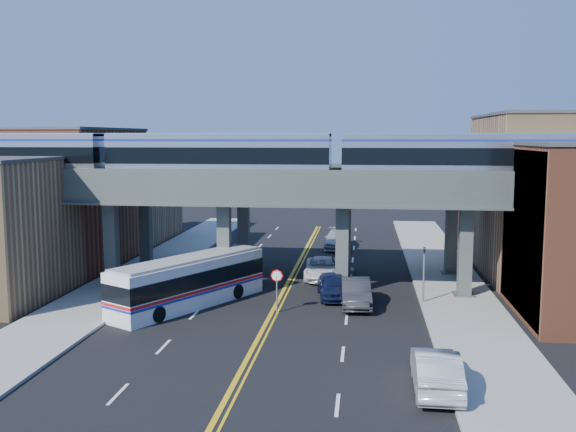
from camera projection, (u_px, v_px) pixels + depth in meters
name	position (u px, v px, depth m)	size (l,w,h in m)	color
ground	(264.00, 327.00, 35.63)	(120.00, 120.00, 0.00)	black
sidewalk_west	(130.00, 280.00, 46.83)	(5.00, 70.00, 0.16)	gray
sidewalk_east	(452.00, 289.00, 44.11)	(5.00, 70.00, 0.16)	gray
building_west_b	(73.00, 197.00, 52.90)	(8.00, 14.00, 11.00)	brown
building_west_c	(130.00, 200.00, 65.89)	(8.00, 10.00, 8.00)	#9A7A4F
building_east_b	(538.00, 196.00, 48.45)	(8.00, 14.00, 12.00)	#9A7A4F
building_east_c	(502.00, 199.00, 61.45)	(8.00, 10.00, 9.00)	brown
mural_panel	(522.00, 236.00, 37.25)	(0.10, 9.50, 9.50)	teal
elevated_viaduct_near	(282.00, 197.00, 42.71)	(52.00, 3.60, 7.40)	#45504E
elevated_viaduct_far	(294.00, 189.00, 49.60)	(52.00, 3.60, 7.40)	#45504E
transit_train	(219.00, 156.00, 42.87)	(46.13, 2.89, 3.37)	black
stop_sign	(277.00, 284.00, 38.33)	(0.76, 0.09, 2.63)	slate
traffic_signal	(424.00, 268.00, 40.16)	(0.15, 0.18, 4.10)	slate
transit_bus	(189.00, 282.00, 39.82)	(7.85, 11.12, 2.93)	silver
car_lane_a	(333.00, 286.00, 41.94)	(1.91, 4.75, 1.62)	#10173B
car_lane_b	(356.00, 293.00, 39.90)	(1.77, 5.09, 1.68)	#28292B
car_lane_c	(322.00, 268.00, 47.59)	(2.55, 5.53, 1.54)	white
car_lane_d	(338.00, 239.00, 60.49)	(2.38, 5.84, 1.70)	#AAAAAF
car_parked_curb	(436.00, 370.00, 26.63)	(1.83, 5.26, 1.73)	#B4B5B9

